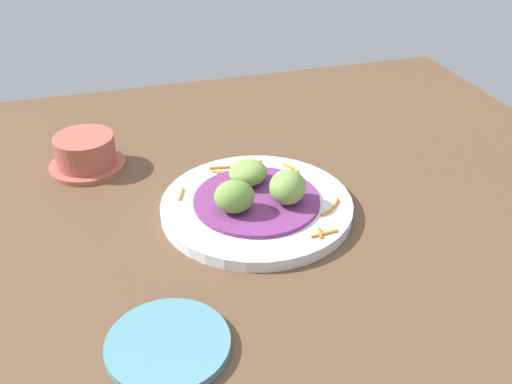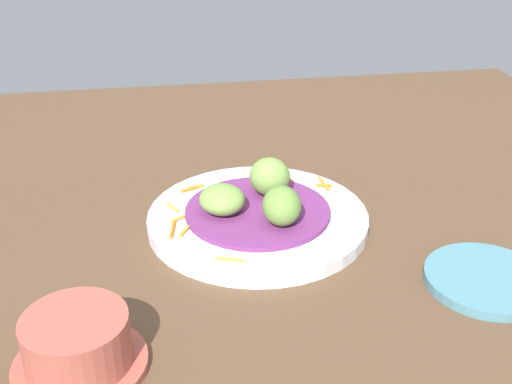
{
  "view_description": "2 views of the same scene",
  "coord_description": "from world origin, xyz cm",
  "px_view_note": "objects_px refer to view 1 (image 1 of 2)",
  "views": [
    {
      "loc": [
        -58.83,
        19.96,
        47.48
      ],
      "look_at": [
        6.0,
        0.55,
        4.78
      ],
      "focal_mm": 41.25,
      "sensor_mm": 36.0,
      "label": 1
    },
    {
      "loc": [
        16.69,
        66.51,
        41.15
      ],
      "look_at": [
        5.31,
        -1.18,
        5.5
      ],
      "focal_mm": 45.21,
      "sensor_mm": 36.0,
      "label": 2
    }
  ],
  "objects_px": {
    "guac_scoop_right": "(248,173)",
    "terracotta_bowl": "(86,153)",
    "side_plate_small": "(168,345)",
    "guac_scoop_left": "(234,197)",
    "guac_scoop_center": "(288,187)",
    "main_plate": "(257,207)"
  },
  "relations": [
    {
      "from": "guac_scoop_right",
      "to": "terracotta_bowl",
      "type": "height_order",
      "value": "guac_scoop_right"
    },
    {
      "from": "guac_scoop_right",
      "to": "side_plate_small",
      "type": "height_order",
      "value": "guac_scoop_right"
    },
    {
      "from": "side_plate_small",
      "to": "terracotta_bowl",
      "type": "distance_m",
      "value": 0.41
    },
    {
      "from": "guac_scoop_left",
      "to": "guac_scoop_right",
      "type": "xyz_separation_m",
      "value": [
        0.06,
        -0.04,
        -0.01
      ]
    },
    {
      "from": "guac_scoop_right",
      "to": "terracotta_bowl",
      "type": "bearing_deg",
      "value": 55.31
    },
    {
      "from": "guac_scoop_center",
      "to": "side_plate_small",
      "type": "bearing_deg",
      "value": 134.64
    },
    {
      "from": "guac_scoop_center",
      "to": "guac_scoop_right",
      "type": "xyz_separation_m",
      "value": [
        0.06,
        0.04,
        -0.01
      ]
    },
    {
      "from": "main_plate",
      "to": "side_plate_small",
      "type": "relative_size",
      "value": 2.05
    },
    {
      "from": "guac_scoop_left",
      "to": "side_plate_small",
      "type": "bearing_deg",
      "value": 147.68
    },
    {
      "from": "guac_scoop_center",
      "to": "terracotta_bowl",
      "type": "relative_size",
      "value": 0.43
    },
    {
      "from": "guac_scoop_center",
      "to": "guac_scoop_right",
      "type": "height_order",
      "value": "guac_scoop_center"
    },
    {
      "from": "side_plate_small",
      "to": "guac_scoop_center",
      "type": "bearing_deg",
      "value": -45.36
    },
    {
      "from": "guac_scoop_center",
      "to": "side_plate_small",
      "type": "distance_m",
      "value": 0.28
    },
    {
      "from": "side_plate_small",
      "to": "main_plate",
      "type": "bearing_deg",
      "value": -36.55
    },
    {
      "from": "terracotta_bowl",
      "to": "guac_scoop_right",
      "type": "bearing_deg",
      "value": -124.69
    },
    {
      "from": "main_plate",
      "to": "guac_scoop_center",
      "type": "relative_size",
      "value": 5.2
    },
    {
      "from": "main_plate",
      "to": "terracotta_bowl",
      "type": "distance_m",
      "value": 0.29
    },
    {
      "from": "main_plate",
      "to": "guac_scoop_right",
      "type": "xyz_separation_m",
      "value": [
        0.04,
        0.0,
        0.03
      ]
    },
    {
      "from": "guac_scoop_left",
      "to": "guac_scoop_center",
      "type": "relative_size",
      "value": 1.05
    },
    {
      "from": "side_plate_small",
      "to": "guac_scoop_right",
      "type": "bearing_deg",
      "value": -31.74
    },
    {
      "from": "main_plate",
      "to": "terracotta_bowl",
      "type": "xyz_separation_m",
      "value": [
        0.19,
        0.22,
        0.02
      ]
    },
    {
      "from": "guac_scoop_right",
      "to": "terracotta_bowl",
      "type": "distance_m",
      "value": 0.26
    }
  ]
}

